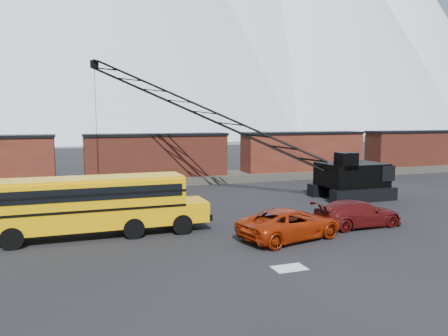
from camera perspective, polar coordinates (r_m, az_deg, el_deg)
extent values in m
plane|color=black|center=(22.29, 2.43, -9.88)|extent=(160.00, 160.00, 0.00)
cone|color=white|center=(353.09, 11.79, 19.01)|extent=(260.00, 260.00, 175.00)
cone|color=white|center=(411.22, 22.14, 15.16)|extent=(220.00, 220.00, 150.00)
cone|color=white|center=(350.37, -12.00, 17.90)|extent=(240.00, 240.00, 160.00)
cube|color=white|center=(359.95, -18.56, 7.00)|extent=(800.00, 80.00, 24.00)
cube|color=#48443B|center=(42.99, -8.68, -1.55)|extent=(120.00, 5.00, 0.70)
cube|color=black|center=(42.30, -24.59, -1.30)|extent=(2.20, 2.40, 0.60)
cube|color=#4B1A15|center=(42.74, -8.73, 1.58)|extent=(13.50, 2.90, 4.00)
cube|color=black|center=(42.61, -8.78, 4.32)|extent=(13.70, 3.10, 0.25)
cube|color=black|center=(42.32, -14.29, -0.91)|extent=(2.20, 2.40, 0.60)
cube|color=black|center=(43.90, -3.31, -0.47)|extent=(2.20, 2.40, 0.60)
cube|color=#431513|center=(48.39, 10.22, 2.11)|extent=(13.50, 2.90, 4.00)
cube|color=black|center=(48.28, 10.26, 4.53)|extent=(13.70, 3.10, 0.25)
cube|color=black|center=(46.60, 5.69, -0.09)|extent=(2.20, 2.40, 0.60)
cube|color=black|center=(50.76, 14.29, 0.28)|extent=(2.20, 2.40, 0.60)
cube|color=#4B1A15|center=(58.03, 24.06, 2.35)|extent=(13.50, 2.90, 4.00)
cube|color=black|center=(57.95, 24.15, 4.37)|extent=(13.70, 3.10, 0.25)
cube|color=black|center=(55.35, 20.83, 0.55)|extent=(2.20, 2.40, 0.60)
cube|color=black|center=(61.13, 26.83, 0.80)|extent=(2.20, 2.40, 0.60)
cube|color=silver|center=(19.05, 8.52, -12.79)|extent=(1.40, 0.90, 0.02)
cube|color=#E0A004|center=(24.22, -17.31, -4.47)|extent=(10.00, 2.50, 2.50)
cube|color=#E0A004|center=(25.19, -4.38, -5.40)|extent=(1.60, 2.30, 1.10)
cube|color=#E0A004|center=(24.02, -17.42, -1.42)|extent=(10.00, 2.30, 0.18)
cube|color=black|center=(22.86, -17.23, -3.32)|extent=(9.60, 0.05, 0.65)
cube|color=black|center=(25.35, -17.49, -2.40)|extent=(9.60, 0.05, 0.65)
cube|color=black|center=(25.49, -2.52, -5.94)|extent=(0.15, 2.45, 0.35)
cylinder|color=black|center=(23.51, -25.97, -8.28)|extent=(1.10, 0.35, 1.10)
cylinder|color=black|center=(25.73, -25.42, -7.02)|extent=(1.10, 0.35, 1.10)
cylinder|color=black|center=(23.55, -11.69, -7.73)|extent=(1.10, 0.35, 1.10)
cylinder|color=black|center=(25.77, -12.41, -6.52)|extent=(1.10, 0.35, 1.10)
cylinder|color=black|center=(24.03, -5.49, -7.34)|extent=(1.10, 0.35, 1.10)
cylinder|color=black|center=(26.21, -6.73, -6.19)|extent=(1.10, 0.35, 1.10)
imported|color=#9E2507|center=(23.28, 8.69, -7.19)|extent=(6.23, 3.90, 1.60)
imported|color=#4F0E0E|center=(26.71, 17.06, -5.70)|extent=(5.39, 2.28, 1.55)
cube|color=black|center=(34.89, 17.80, -3.38)|extent=(5.50, 1.00, 1.00)
cube|color=black|center=(37.44, 14.82, -2.64)|extent=(5.50, 1.00, 1.00)
cube|color=black|center=(35.96, 16.33, -0.79)|extent=(4.80, 3.60, 1.80)
cube|color=black|center=(37.14, 18.83, -0.35)|extent=(1.20, 3.80, 1.20)
cube|color=black|center=(34.05, 15.67, 0.87)|extent=(1.40, 1.20, 1.30)
cube|color=black|center=(33.60, 16.21, 0.78)|extent=(1.20, 0.06, 0.90)
cube|color=black|center=(40.10, -16.59, 12.91)|extent=(0.70, 0.50, 0.60)
cylinder|color=black|center=(39.83, -16.33, 5.06)|extent=(0.04, 0.04, 10.67)
cube|color=black|center=(40.26, -16.10, -2.27)|extent=(0.25, 0.25, 0.50)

